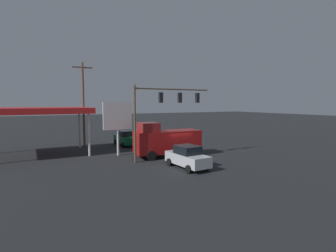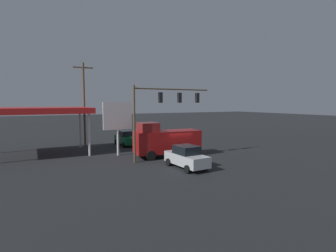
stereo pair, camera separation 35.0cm
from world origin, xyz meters
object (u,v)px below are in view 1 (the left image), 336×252
(sedan_far, at_px, (126,138))
(delivery_truck, at_px, (166,140))
(price_sign, at_px, (118,118))
(pickup_parked, at_px, (147,132))
(traffic_signal_assembly, at_px, (164,105))
(sedan_waiting, at_px, (187,157))
(utility_pole, at_px, (83,103))

(sedan_far, height_order, delivery_truck, delivery_truck)
(price_sign, xyz_separation_m, sedan_far, (-2.82, -5.81, -3.04))
(sedan_far, relative_size, pickup_parked, 0.85)
(traffic_signal_assembly, xyz_separation_m, price_sign, (3.43, -3.93, -1.37))
(sedan_waiting, bearing_deg, delivery_truck, 169.75)
(pickup_parked, bearing_deg, sedan_waiting, -10.85)
(traffic_signal_assembly, distance_m, price_sign, 5.39)
(price_sign, bearing_deg, pickup_parked, -128.60)
(utility_pole, relative_size, delivery_truck, 1.51)
(pickup_parked, bearing_deg, delivery_truck, -13.23)
(pickup_parked, bearing_deg, utility_pole, -76.68)
(delivery_truck, bearing_deg, price_sign, -30.88)
(sedan_far, bearing_deg, sedan_waiting, 0.86)
(sedan_waiting, bearing_deg, sedan_far, 179.45)
(price_sign, xyz_separation_m, delivery_truck, (-4.18, 2.90, -2.30))
(traffic_signal_assembly, xyz_separation_m, delivery_truck, (-0.75, -1.03, -3.67))
(traffic_signal_assembly, relative_size, pickup_parked, 1.56)
(utility_pole, bearing_deg, delivery_truck, 121.98)
(utility_pole, bearing_deg, price_sign, 106.44)
(traffic_signal_assembly, relative_size, price_sign, 1.47)
(traffic_signal_assembly, height_order, sedan_waiting, traffic_signal_assembly)
(delivery_truck, bearing_deg, sedan_waiting, 87.53)
(traffic_signal_assembly, bearing_deg, sedan_far, -86.42)
(sedan_far, distance_m, delivery_truck, 8.84)
(delivery_truck, height_order, sedan_waiting, delivery_truck)
(delivery_truck, height_order, pickup_parked, delivery_truck)
(traffic_signal_assembly, height_order, pickup_parked, traffic_signal_assembly)
(price_sign, relative_size, pickup_parked, 1.07)
(delivery_truck, relative_size, pickup_parked, 1.32)
(utility_pole, distance_m, delivery_truck, 12.50)
(sedan_waiting, bearing_deg, price_sign, -159.29)
(traffic_signal_assembly, distance_m, delivery_truck, 3.88)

